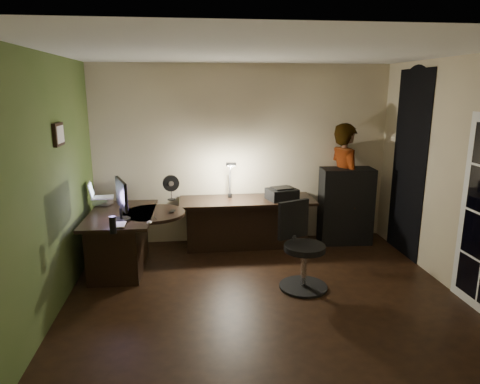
{
  "coord_description": "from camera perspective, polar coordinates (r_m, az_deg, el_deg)",
  "views": [
    {
      "loc": [
        -0.79,
        -4.43,
        2.34
      ],
      "look_at": [
        -0.15,
        1.05,
        1.0
      ],
      "focal_mm": 32.0,
      "sensor_mm": 36.0,
      "label": 1
    }
  ],
  "objects": [
    {
      "name": "headphones",
      "position": [
        5.91,
        6.82,
        -1.71
      ],
      "size": [
        0.19,
        0.11,
        0.08
      ],
      "primitive_type": "cube",
      "rotation": [
        0.0,
        0.0,
        0.22
      ],
      "color": "navy",
      "rests_on": "desk_right"
    },
    {
      "name": "desk_lamp",
      "position": [
        6.36,
        -1.36,
        1.83
      ],
      "size": [
        0.16,
        0.28,
        0.59
      ],
      "primitive_type": "cube",
      "rotation": [
        0.0,
        0.0,
        0.06
      ],
      "color": "black",
      "rests_on": "desk_right"
    },
    {
      "name": "green_wall_overlay",
      "position": [
        4.77,
        -24.21,
        0.46
      ],
      "size": [
        0.0,
        4.0,
        2.7
      ],
      "primitive_type": "cube",
      "color": "#445826",
      "rests_on": "floor"
    },
    {
      "name": "office_chair",
      "position": [
        5.13,
        8.62,
        -7.32
      ],
      "size": [
        0.76,
        0.76,
        1.03
      ],
      "primitive_type": "cube",
      "rotation": [
        0.0,
        0.0,
        0.41
      ],
      "color": "black",
      "rests_on": "floor"
    },
    {
      "name": "desk_left",
      "position": [
        5.84,
        -15.36,
        -6.39
      ],
      "size": [
        0.85,
        1.36,
        0.77
      ],
      "primitive_type": "cube",
      "rotation": [
        0.0,
        0.0,
        -0.02
      ],
      "color": "black",
      "rests_on": "floor"
    },
    {
      "name": "wall_right",
      "position": [
        5.47,
        27.36,
        1.68
      ],
      "size": [
        0.01,
        4.0,
        2.7
      ],
      "primitive_type": "cube",
      "color": "#C6B793",
      "rests_on": "floor"
    },
    {
      "name": "notepad",
      "position": [
        5.22,
        -15.89,
        -4.19
      ],
      "size": [
        0.16,
        0.22,
        0.01
      ],
      "primitive_type": "cube",
      "rotation": [
        0.0,
        0.0,
        0.01
      ],
      "color": "silver",
      "rests_on": "desk_left"
    },
    {
      "name": "laptop",
      "position": [
        6.15,
        -17.92,
        0.22
      ],
      "size": [
        0.35,
        0.33,
        0.21
      ],
      "primitive_type": "cube",
      "rotation": [
        0.0,
        0.0,
        0.12
      ],
      "color": "silver",
      "rests_on": "laptop_stand"
    },
    {
      "name": "desk_right",
      "position": [
        6.42,
        0.91,
        -4.2
      ],
      "size": [
        1.99,
        0.7,
        0.74
      ],
      "primitive_type": "cube",
      "rotation": [
        0.0,
        0.0,
        -0.0
      ],
      "color": "black",
      "rests_on": "floor"
    },
    {
      "name": "pen",
      "position": [
        5.38,
        -11.28,
        -3.38
      ],
      "size": [
        0.06,
        0.13,
        0.01
      ],
      "primitive_type": "cube",
      "rotation": [
        0.0,
        0.0,
        0.38
      ],
      "color": "black",
      "rests_on": "desk_left"
    },
    {
      "name": "laptop_stand",
      "position": [
        6.19,
        -17.82,
        -1.14
      ],
      "size": [
        0.27,
        0.24,
        0.09
      ],
      "primitive_type": "cube",
      "rotation": [
        0.0,
        0.0,
        -0.25
      ],
      "color": "silver",
      "rests_on": "desk_left"
    },
    {
      "name": "framed_picture",
      "position": [
        5.11,
        -23.07,
        7.08
      ],
      "size": [
        0.04,
        0.3,
        0.25
      ],
      "primitive_type": "cube",
      "color": "black",
      "rests_on": "wall_left"
    },
    {
      "name": "monitor",
      "position": [
        5.37,
        -15.65,
        -1.72
      ],
      "size": [
        0.28,
        0.55,
        0.36
      ],
      "primitive_type": "cube",
      "rotation": [
        0.0,
        0.0,
        0.34
      ],
      "color": "black",
      "rests_on": "desk_left"
    },
    {
      "name": "wall_back",
      "position": [
        6.56,
        0.34,
        4.96
      ],
      "size": [
        4.5,
        0.01,
        2.7
      ],
      "primitive_type": "cube",
      "color": "#C6B793",
      "rests_on": "floor"
    },
    {
      "name": "wall_front",
      "position": [
        2.73,
        10.7,
        -7.77
      ],
      "size": [
        4.5,
        0.01,
        2.7
      ],
      "primitive_type": "cube",
      "color": "#C6B793",
      "rests_on": "floor"
    },
    {
      "name": "ceiling",
      "position": [
        4.52,
        3.62,
        18.27
      ],
      "size": [
        4.5,
        4.0,
        0.01
      ],
      "primitive_type": "cube",
      "color": "silver",
      "rests_on": "floor"
    },
    {
      "name": "speaker",
      "position": [
        4.91,
        -16.6,
        -4.23
      ],
      "size": [
        0.1,
        0.1,
        0.19
      ],
      "primitive_type": "cylinder",
      "rotation": [
        0.0,
        0.0,
        0.4
      ],
      "color": "black",
      "rests_on": "desk_left"
    },
    {
      "name": "wall_left",
      "position": [
        4.77,
        -24.38,
        0.45
      ],
      "size": [
        0.01,
        4.0,
        2.7
      ],
      "primitive_type": "cube",
      "color": "#C6B793",
      "rests_on": "floor"
    },
    {
      "name": "cabinet",
      "position": [
        6.75,
        13.91,
        -1.82
      ],
      "size": [
        0.8,
        0.43,
        1.17
      ],
      "primitive_type": "cube",
      "rotation": [
        0.0,
        0.0,
        -0.06
      ],
      "color": "black",
      "rests_on": "floor"
    },
    {
      "name": "mouse",
      "position": [
        5.17,
        -12.02,
        -3.97
      ],
      "size": [
        0.09,
        0.11,
        0.03
      ],
      "primitive_type": "ellipsoid",
      "rotation": [
        0.0,
        0.0,
        0.34
      ],
      "color": "silver",
      "rests_on": "desk_left"
    },
    {
      "name": "arched_doorway",
      "position": [
        6.43,
        21.58,
        3.39
      ],
      "size": [
        0.01,
        0.9,
        2.6
      ],
      "primitive_type": "cube",
      "color": "black",
      "rests_on": "floor"
    },
    {
      "name": "desk_fan",
      "position": [
        6.34,
        -9.17,
        0.6
      ],
      "size": [
        0.26,
        0.16,
        0.37
      ],
      "primitive_type": "cube",
      "rotation": [
        0.0,
        0.0,
        0.15
      ],
      "color": "black",
      "rests_on": "desk_right"
    },
    {
      "name": "person",
      "position": [
        6.79,
        13.69,
        1.16
      ],
      "size": [
        0.57,
        0.73,
        1.84
      ],
      "primitive_type": "imported",
      "rotation": [
        0.0,
        0.0,
        1.78
      ],
      "color": "#D8A88C",
      "rests_on": "floor"
    },
    {
      "name": "floor",
      "position": [
        5.07,
        3.15,
        -13.89
      ],
      "size": [
        4.5,
        4.0,
        0.01
      ],
      "primitive_type": "cube",
      "color": "black",
      "rests_on": "ground"
    },
    {
      "name": "phone",
      "position": [
        5.64,
        -8.99,
        -2.51
      ],
      "size": [
        0.08,
        0.13,
        0.01
      ],
      "primitive_type": "cube",
      "rotation": [
        0.0,
        0.0,
        -0.15
      ],
      "color": "black",
      "rests_on": "desk_left"
    },
    {
      "name": "printer",
      "position": [
        6.31,
        5.61,
        -0.22
      ],
      "size": [
        0.49,
        0.42,
        0.18
      ],
      "primitive_type": "cube",
      "rotation": [
        0.0,
        0.0,
        0.27
      ],
      "color": "black",
      "rests_on": "desk_right"
    }
  ]
}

